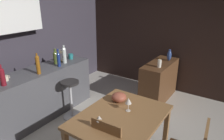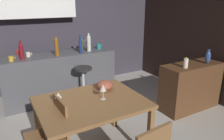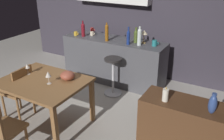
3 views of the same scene
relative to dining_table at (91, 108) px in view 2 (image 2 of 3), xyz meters
The scene contains 23 objects.
ground_plane 0.77m from the dining_table, 72.75° to the left, with size 9.00×9.00×0.00m, color #B7B2A8.
wall_kitchen_back 2.58m from the dining_table, 88.61° to the left, with size 5.20×0.33×2.60m.
wall_side_right 2.83m from the dining_table, 14.49° to the left, with size 0.10×4.40×2.60m, color #33231E.
dining_table is the anchor object (origin of this frame).
kitchen_counter 1.85m from the dining_table, 85.31° to the left, with size 2.10×0.60×0.90m, color #4C4C51.
sideboard_cabinet 2.05m from the dining_table, ahead, with size 1.10×0.44×0.82m, color #56351E.
chair_near_window 0.52m from the dining_table, behind, with size 0.42×0.42×0.87m.
bar_stool 1.41m from the dining_table, 72.11° to the left, with size 0.34×0.34×0.72m.
wine_glass_left 0.27m from the dining_table, ahead, with size 0.08×0.08×0.19m.
wine_glass_right 0.42m from the dining_table, behind, with size 0.08×0.08×0.16m.
fruit_bowl 0.39m from the dining_table, 35.72° to the left, with size 0.21×0.21×0.13m, color #9E4C38.
wine_bottle_clear 1.93m from the dining_table, 67.03° to the left, with size 0.08×0.08×0.35m.
wine_bottle_ruby 1.83m from the dining_table, 106.30° to the left, with size 0.08×0.08×0.32m.
wine_bottle_amber 1.73m from the dining_table, 87.10° to the left, with size 0.07×0.07×0.36m.
wine_bottle_olive 1.99m from the dining_table, 71.59° to the left, with size 0.08×0.08×0.29m.
wine_bottle_cobalt 1.81m from the dining_table, 72.19° to the left, with size 0.06×0.06×0.33m.
cup_cream 1.91m from the dining_table, 101.66° to the left, with size 0.11×0.07×0.08m.
cup_teal 2.11m from the dining_table, 61.46° to the left, with size 0.13×0.09×0.11m.
cup_red 2.15m from the dining_table, 104.02° to the left, with size 0.11×0.07×0.10m.
cup_mustard 1.84m from the dining_table, 111.80° to the left, with size 0.11×0.08×0.08m.
counter_lamp 2.09m from the dining_table, 68.09° to the left, with size 0.13×0.13×0.25m.
pillar_candle_tall 1.77m from the dining_table, ahead, with size 0.07×0.07×0.18m.
vase_ceramic_blue 2.28m from the dining_table, ahead, with size 0.09×0.09×0.24m.
Camera 2 is at (-1.00, -2.45, 1.84)m, focal length 34.02 mm.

